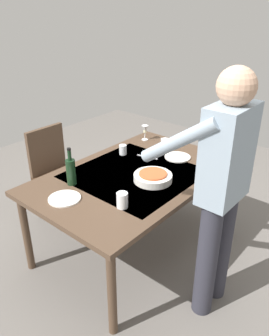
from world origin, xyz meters
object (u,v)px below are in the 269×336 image
Objects in this scene: person_server at (220,186)px; wine_glass_left at (212,151)px; water_cup_far_right at (173,142)px; wine_glass_right at (145,130)px; dining_table at (134,180)px; serving_bowl_pasta at (153,177)px; dinner_plate_far at (178,157)px; dinner_plate_near at (65,199)px; wine_bottle at (71,171)px; water_cup_far_left at (165,144)px; chair_near at (54,168)px; water_cup_near_right at (123,150)px; water_cup_near_left at (122,200)px.

person_server reaches higher than wine_glass_left.
wine_glass_right is at bearing -82.32° from water_cup_far_right.
dining_table is at bearing -98.46° from person_server.
dinner_plate_far is at bearing -168.95° from serving_bowl_pasta.
dinner_plate_near is (1.25, 0.28, -0.10)m from wine_glass_right.
wine_bottle is at bearing -143.55° from dinner_plate_near.
person_server reaches higher than dinner_plate_far.
water_cup_far_right is (-1.11, 0.17, -0.07)m from wine_bottle.
water_cup_far_left is at bearing 75.88° from wine_glass_right.
chair_near reaches higher than water_cup_far_left.
wine_bottle reaches higher than water_cup_near_right.
dining_table is 1.84× the size of chair_near.
person_server is (-0.00, 1.72, 0.43)m from chair_near.
person_server is 15.62× the size of water_cup_far_left.
dinner_plate_near is at bearing 36.45° from wine_bottle.
wine_bottle reaches higher than dining_table.
person_server is 1.19m from water_cup_near_right.
person_server is 1.42m from wine_glass_right.
wine_glass_right is 0.66× the size of dinner_plate_far.
person_server is at bearing 53.21° from water_cup_far_left.
serving_bowl_pasta is at bearing 89.22° from dining_table.
wine_glass_left reaches higher than serving_bowl_pasta.
water_cup_near_left reaches higher than water_cup_far_right.
water_cup_near_left reaches higher than dining_table.
wine_glass_left is (-0.71, 1.29, 0.31)m from chair_near.
dinner_plate_far is (0.07, 0.19, -0.05)m from water_cup_far_left.
wine_glass_left is at bearing 163.23° from serving_bowl_pasta.
water_cup_far_left is (-0.68, 0.82, 0.26)m from chair_near.
person_server is at bearing 81.54° from dining_table.
chair_near is (0.12, -0.92, -0.14)m from dining_table.
person_server is 7.34× the size of dinner_plate_near.
chair_near is at bearing -82.48° from dining_table.
wine_bottle is at bearing -8.78° from water_cup_far_left.
water_cup_near_right is at bearing -62.11° from wine_glass_left.
water_cup_far_right is (-0.08, -0.45, -0.06)m from wine_glass_left.
wine_bottle is at bearing 7.85° from wine_glass_right.
dinner_plate_near is at bearing -1.51° from water_cup_far_right.
person_server reaches higher than serving_bowl_pasta.
dinner_plate_near is (0.62, -0.12, 0.07)m from dining_table.
dining_table is 11.09× the size of wine_glass_left.
water_cup_far_right is (-0.79, 0.84, 0.25)m from chair_near.
water_cup_far_left is 0.47× the size of dinner_plate_near.
water_cup_near_left is at bearing 31.87° from wine_glass_right.
wine_bottle is (0.32, -1.05, -0.12)m from person_server.
wine_glass_right is at bearing -104.12° from water_cup_far_left.
chair_near reaches higher than water_cup_far_right.
serving_bowl_pasta reaches higher than dinner_plate_near.
water_cup_far_left is 0.36× the size of serving_bowl_pasta.
person_server is 5.63× the size of serving_bowl_pasta.
wine_glass_right reaches higher than water_cup_near_right.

